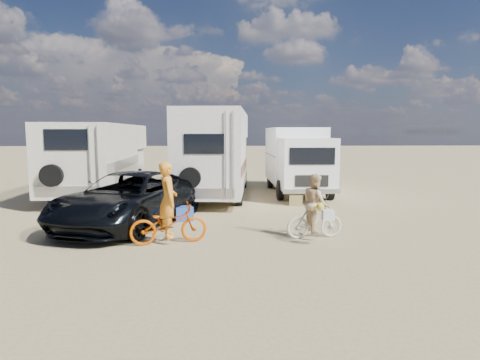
{
  "coord_description": "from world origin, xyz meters",
  "views": [
    {
      "loc": [
        0.43,
        -11.24,
        2.83
      ],
      "look_at": [
        0.88,
        1.57,
        1.3
      ],
      "focal_mm": 30.3,
      "sensor_mm": 36.0,
      "label": 1
    }
  ],
  "objects_px": {
    "bike_man": "(169,224)",
    "box_truck": "(298,161)",
    "crate": "(296,200)",
    "bike_parked": "(308,189)",
    "rv_main": "(217,154)",
    "rider_woman": "(315,210)",
    "cooler": "(183,214)",
    "dark_suv": "(129,199)",
    "rider_man": "(168,206)",
    "rv_left": "(102,159)",
    "bike_woman": "(315,221)"
  },
  "relations": [
    {
      "from": "rv_left",
      "to": "cooler",
      "type": "distance_m",
      "value": 7.45
    },
    {
      "from": "bike_parked",
      "to": "cooler",
      "type": "xyz_separation_m",
      "value": [
        -4.82,
        -3.86,
        -0.23
      ]
    },
    {
      "from": "rider_man",
      "to": "bike_woman",
      "type": "bearing_deg",
      "value": -98.73
    },
    {
      "from": "bike_man",
      "to": "rider_woman",
      "type": "bearing_deg",
      "value": -98.73
    },
    {
      "from": "rider_woman",
      "to": "dark_suv",
      "type": "bearing_deg",
      "value": 62.18
    },
    {
      "from": "rv_left",
      "to": "bike_woman",
      "type": "relative_size",
      "value": 5.83
    },
    {
      "from": "rv_left",
      "to": "box_truck",
      "type": "distance_m",
      "value": 8.98
    },
    {
      "from": "box_truck",
      "to": "bike_parked",
      "type": "relative_size",
      "value": 3.53
    },
    {
      "from": "rider_man",
      "to": "rider_woman",
      "type": "xyz_separation_m",
      "value": [
        3.82,
        0.38,
        -0.18
      ]
    },
    {
      "from": "rider_woman",
      "to": "rv_main",
      "type": "bearing_deg",
      "value": 10.98
    },
    {
      "from": "crate",
      "to": "bike_man",
      "type": "bearing_deg",
      "value": -128.43
    },
    {
      "from": "rv_main",
      "to": "box_truck",
      "type": "bearing_deg",
      "value": 11.28
    },
    {
      "from": "bike_man",
      "to": "cooler",
      "type": "relative_size",
      "value": 3.38
    },
    {
      "from": "rv_main",
      "to": "rider_woman",
      "type": "height_order",
      "value": "rv_main"
    },
    {
      "from": "box_truck",
      "to": "rider_woman",
      "type": "relative_size",
      "value": 3.99
    },
    {
      "from": "rv_left",
      "to": "box_truck",
      "type": "xyz_separation_m",
      "value": [
        8.97,
        -0.27,
        -0.07
      ]
    },
    {
      "from": "dark_suv",
      "to": "bike_man",
      "type": "height_order",
      "value": "dark_suv"
    },
    {
      "from": "bike_man",
      "to": "rider_woman",
      "type": "relative_size",
      "value": 1.25
    },
    {
      "from": "crate",
      "to": "rv_left",
      "type": "bearing_deg",
      "value": 158.5
    },
    {
      "from": "bike_man",
      "to": "box_truck",
      "type": "bearing_deg",
      "value": -44.21
    },
    {
      "from": "bike_parked",
      "to": "rider_woman",
      "type": "bearing_deg",
      "value": -159.54
    },
    {
      "from": "bike_parked",
      "to": "cooler",
      "type": "bearing_deg",
      "value": 159.18
    },
    {
      "from": "dark_suv",
      "to": "bike_woman",
      "type": "bearing_deg",
      "value": -0.71
    },
    {
      "from": "dark_suv",
      "to": "bike_parked",
      "type": "xyz_separation_m",
      "value": [
        6.4,
        4.34,
        -0.34
      ]
    },
    {
      "from": "rv_main",
      "to": "rv_left",
      "type": "height_order",
      "value": "rv_main"
    },
    {
      "from": "bike_woman",
      "to": "rider_man",
      "type": "relative_size",
      "value": 0.81
    },
    {
      "from": "rider_man",
      "to": "crate",
      "type": "distance_m",
      "value": 6.75
    },
    {
      "from": "box_truck",
      "to": "bike_woman",
      "type": "distance_m",
      "value": 8.03
    },
    {
      "from": "box_truck",
      "to": "bike_parked",
      "type": "xyz_separation_m",
      "value": [
        0.16,
        -1.79,
        -1.05
      ]
    },
    {
      "from": "cooler",
      "to": "crate",
      "type": "relative_size",
      "value": 1.15
    },
    {
      "from": "rv_left",
      "to": "dark_suv",
      "type": "xyz_separation_m",
      "value": [
        2.73,
        -6.4,
        -0.78
      ]
    },
    {
      "from": "bike_man",
      "to": "bike_parked",
      "type": "bearing_deg",
      "value": -51.45
    },
    {
      "from": "bike_man",
      "to": "bike_parked",
      "type": "xyz_separation_m",
      "value": [
        4.91,
        6.5,
        -0.05
      ]
    },
    {
      "from": "bike_man",
      "to": "bike_woman",
      "type": "xyz_separation_m",
      "value": [
        3.82,
        0.38,
        -0.05
      ]
    },
    {
      "from": "bike_parked",
      "to": "rv_left",
      "type": "bearing_deg",
      "value": 107.8
    },
    {
      "from": "bike_parked",
      "to": "bike_man",
      "type": "bearing_deg",
      "value": 173.45
    },
    {
      "from": "rv_main",
      "to": "crate",
      "type": "xyz_separation_m",
      "value": [
        3.11,
        -2.6,
        -1.65
      ]
    },
    {
      "from": "rv_main",
      "to": "crate",
      "type": "bearing_deg",
      "value": -35.28
    },
    {
      "from": "bike_man",
      "to": "dark_suv",
      "type": "bearing_deg",
      "value": 20.27
    },
    {
      "from": "rv_main",
      "to": "box_truck",
      "type": "height_order",
      "value": "rv_main"
    },
    {
      "from": "rv_left",
      "to": "cooler",
      "type": "height_order",
      "value": "rv_left"
    },
    {
      "from": "crate",
      "to": "rider_man",
      "type": "bearing_deg",
      "value": -128.43
    },
    {
      "from": "rider_man",
      "to": "cooler",
      "type": "bearing_deg",
      "value": -16.25
    },
    {
      "from": "rv_main",
      "to": "bike_man",
      "type": "distance_m",
      "value": 8.04
    },
    {
      "from": "cooler",
      "to": "crate",
      "type": "distance_m",
      "value": 4.85
    },
    {
      "from": "cooler",
      "to": "box_truck",
      "type": "bearing_deg",
      "value": 26.88
    },
    {
      "from": "bike_man",
      "to": "rider_man",
      "type": "height_order",
      "value": "rider_man"
    },
    {
      "from": "dark_suv",
      "to": "rider_woman",
      "type": "bearing_deg",
      "value": -0.71
    },
    {
      "from": "box_truck",
      "to": "crate",
      "type": "height_order",
      "value": "box_truck"
    },
    {
      "from": "bike_parked",
      "to": "crate",
      "type": "xyz_separation_m",
      "value": [
        -0.74,
        -1.24,
        -0.26
      ]
    }
  ]
}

